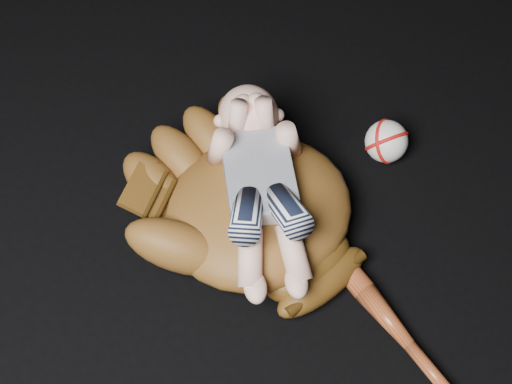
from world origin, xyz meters
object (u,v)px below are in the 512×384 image
baseball_bat (374,303)px  baseball (387,141)px  newborn_baby (262,187)px  baseball_glove (258,204)px

baseball_bat → baseball: 0.32m
newborn_baby → baseball: bearing=28.9°
newborn_baby → baseball: newborn_baby is taller
baseball_glove → newborn_baby: (0.00, -0.01, 0.06)m
newborn_baby → baseball: (0.28, 0.07, -0.09)m
newborn_baby → baseball_glove: bearing=118.4°
baseball → newborn_baby: bearing=-166.1°
baseball_glove → baseball: size_ratio=5.84×
newborn_baby → baseball_bat: bearing=-46.9°
baseball_bat → newborn_baby: bearing=118.2°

